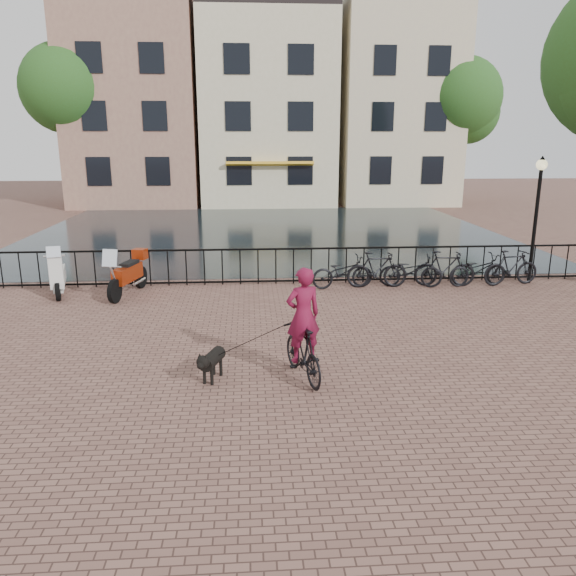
{
  "coord_description": "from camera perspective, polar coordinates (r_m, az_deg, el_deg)",
  "views": [
    {
      "loc": [
        -0.71,
        -7.39,
        3.97
      ],
      "look_at": [
        0.0,
        3.0,
        1.2
      ],
      "focal_mm": 35.0,
      "sensor_mm": 36.0,
      "label": 1
    }
  ],
  "objects": [
    {
      "name": "ground",
      "position": [
        8.42,
        1.44,
        -13.24
      ],
      "size": [
        100.0,
        100.0,
        0.0
      ],
      "primitive_type": "plane",
      "color": "brown",
      "rests_on": "ground"
    },
    {
      "name": "canal_water",
      "position": [
        25.02,
        -2.26,
        5.76
      ],
      "size": [
        20.0,
        20.0,
        0.0
      ],
      "primitive_type": "plane",
      "color": "black",
      "rests_on": "ground"
    },
    {
      "name": "railing",
      "position": [
        15.8,
        -1.24,
        2.22
      ],
      "size": [
        20.0,
        0.05,
        1.02
      ],
      "color": "black",
      "rests_on": "ground"
    },
    {
      "name": "canal_house_left",
      "position": [
        38.08,
        -14.94,
        18.09
      ],
      "size": [
        7.5,
        9.0,
        12.8
      ],
      "color": "#8C5E51",
      "rests_on": "ground"
    },
    {
      "name": "canal_house_mid",
      "position": [
        37.46,
        -2.17,
        17.85
      ],
      "size": [
        8.0,
        9.5,
        11.8
      ],
      "color": "beige",
      "rests_on": "ground"
    },
    {
      "name": "canal_house_right",
      "position": [
        38.6,
        10.44,
        18.66
      ],
      "size": [
        7.0,
        9.0,
        13.3
      ],
      "color": "beige",
      "rests_on": "ground"
    },
    {
      "name": "tree_far_left",
      "position": [
        36.0,
        -21.67,
        18.31
      ],
      "size": [
        5.04,
        5.04,
        9.27
      ],
      "color": "black",
      "rests_on": "ground"
    },
    {
      "name": "tree_far_right",
      "position": [
        36.75,
        17.19,
        18.0
      ],
      "size": [
        4.76,
        4.76,
        8.76
      ],
      "color": "black",
      "rests_on": "ground"
    },
    {
      "name": "lamp_post",
      "position": [
        17.03,
        24.05,
        8.26
      ],
      "size": [
        0.3,
        0.3,
        3.45
      ],
      "color": "black",
      "rests_on": "ground"
    },
    {
      "name": "cyclist",
      "position": [
        9.43,
        1.54,
        -4.34
      ],
      "size": [
        0.9,
        1.73,
        2.28
      ],
      "rotation": [
        0.0,
        0.0,
        3.42
      ],
      "color": "black",
      "rests_on": "ground"
    },
    {
      "name": "dog",
      "position": [
        9.67,
        -7.68,
        -7.56
      ],
      "size": [
        0.56,
        0.93,
        0.6
      ],
      "rotation": [
        0.0,
        0.0,
        -0.34
      ],
      "color": "black",
      "rests_on": "ground"
    },
    {
      "name": "motorcycle",
      "position": [
        15.18,
        -16.02,
        1.88
      ],
      "size": [
        0.95,
        2.03,
        1.41
      ],
      "rotation": [
        0.0,
        0.0,
        -0.25
      ],
      "color": "#94270A",
      "rests_on": "ground"
    },
    {
      "name": "scooter",
      "position": [
        15.82,
        -22.38,
        1.91
      ],
      "size": [
        0.82,
        1.61,
        1.44
      ],
      "rotation": [
        0.0,
        0.0,
        0.26
      ],
      "color": "silver",
      "rests_on": "ground"
    },
    {
      "name": "parked_bike_0",
      "position": [
        15.41,
        5.56,
        1.63
      ],
      "size": [
        1.79,
        0.85,
        0.9
      ],
      "primitive_type": "imported",
      "rotation": [
        0.0,
        0.0,
        1.72
      ],
      "color": "black",
      "rests_on": "ground"
    },
    {
      "name": "parked_bike_1",
      "position": [
        15.59,
        9.02,
        1.85
      ],
      "size": [
        1.67,
        0.5,
        1.0
      ],
      "primitive_type": "imported",
      "rotation": [
        0.0,
        0.0,
        1.55
      ],
      "color": "black",
      "rests_on": "ground"
    },
    {
      "name": "parked_bike_2",
      "position": [
        15.84,
        12.37,
        1.71
      ],
      "size": [
        1.79,
        0.88,
        0.9
      ],
      "primitive_type": "imported",
      "rotation": [
        0.0,
        0.0,
        1.4
      ],
      "color": "black",
      "rests_on": "ground"
    },
    {
      "name": "parked_bike_3",
      "position": [
        16.12,
        15.62,
        1.9
      ],
      "size": [
        1.71,
        0.67,
        1.0
      ],
      "primitive_type": "imported",
      "rotation": [
        0.0,
        0.0,
        1.45
      ],
      "color": "black",
      "rests_on": "ground"
    },
    {
      "name": "parked_bike_4",
      "position": [
        16.47,
        18.73,
        1.76
      ],
      "size": [
        1.78,
        0.82,
        0.9
      ],
      "primitive_type": "imported",
      "rotation": [
        0.0,
        0.0,
        1.7
      ],
      "color": "black",
      "rests_on": "ground"
    },
    {
      "name": "parked_bike_5",
      "position": [
        16.84,
        21.73,
        1.94
      ],
      "size": [
        1.72,
        0.74,
        1.0
      ],
      "primitive_type": "imported",
      "rotation": [
        0.0,
        0.0,
        1.74
      ],
      "color": "black",
      "rests_on": "ground"
    }
  ]
}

